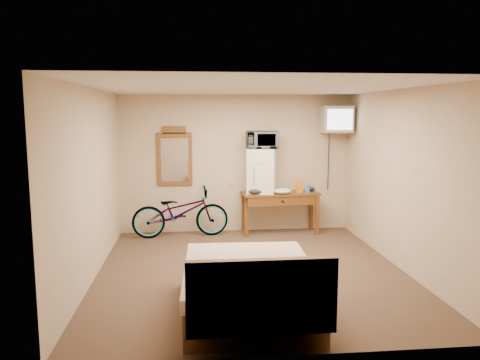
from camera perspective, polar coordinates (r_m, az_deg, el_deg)
The scene contains 13 objects.
room at distance 6.29m, azimuth 1.41°, elevation -0.24°, with size 4.60×4.64×2.50m.
desk at distance 8.47m, azimuth 4.94°, elevation -2.33°, with size 1.42×0.65×0.75m.
mini_fridge at distance 8.38m, azimuth 2.69°, elevation 1.15°, with size 0.59×0.58×0.79m.
microwave at distance 8.34m, azimuth 2.71°, elevation 4.91°, with size 0.55×0.38×0.31m, color white.
snack_bag at distance 8.45m, azimuth 7.22°, elevation -0.77°, with size 0.12×0.07×0.23m, color orange.
blue_cup at distance 8.47m, azimuth 8.25°, elevation -1.05°, with size 0.09×0.09×0.15m, color #3B76CB.
cloth_cream at distance 8.32m, azimuth 5.19°, elevation -1.35°, with size 0.32×0.25×0.10m, color white.
cloth_dark_a at distance 8.25m, azimuth 1.92°, elevation -1.40°, with size 0.26×0.19×0.10m, color black.
cloth_dark_b at distance 8.68m, azimuth 8.60°, elevation -1.08°, with size 0.17×0.14×0.08m, color black.
crt_television at distance 8.59m, azimuth 11.62°, elevation 7.25°, with size 0.56×0.61×0.47m.
wall_mirror at distance 8.49m, azimuth -7.96°, elevation 2.82°, with size 0.62×0.04×1.06m.
bicycle at distance 8.31m, azimuth -7.27°, elevation -3.89°, with size 0.59×1.68×0.89m, color black.
bed at distance 5.18m, azimuth 1.21°, elevation -13.01°, with size 1.46×1.95×0.90m.
Camera 1 is at (-0.79, -6.18, 2.17)m, focal length 35.00 mm.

